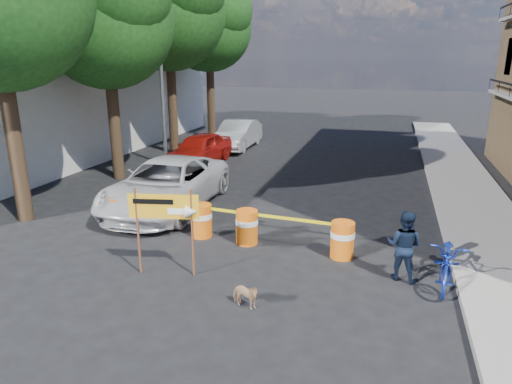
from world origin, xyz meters
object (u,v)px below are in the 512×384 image
Objects in this scene: detour_sign at (173,213)px; sedan_silver at (238,135)px; barrel_mid_right at (247,226)px; dog at (245,295)px; barrel_far_right at (342,239)px; sedan_red at (200,149)px; barrel_mid_left at (201,220)px; bicycle at (451,239)px; suv_white at (166,185)px; pedestrian at (404,246)px; barrel_far_left at (120,213)px.

sedan_silver is at bearing 91.45° from detour_sign.
dog is (0.91, -3.04, -0.20)m from barrel_mid_right.
sedan_red is at bearing 131.08° from barrel_far_right.
sedan_red is at bearing 113.34° from barrel_mid_left.
suv_white is (-8.03, 2.94, -0.26)m from bicycle.
pedestrian is 0.76× the size of bicycle.
barrel_far_right is 3.26m from dog.
bicycle reaches higher than pedestrian.
barrel_far_left is 1.00× the size of barrel_mid_right.
sedan_silver is (-6.71, 12.14, 0.25)m from barrel_far_right.
detour_sign reaches higher than sedan_silver.
barrel_far_left is 6.19m from barrel_far_right.
bicycle is 15.72m from sedan_silver.
sedan_red is at bearing 98.62° from detour_sign.
barrel_far_right is at bearing -61.79° from sedan_silver.
detour_sign is (-0.98, -2.13, 0.98)m from barrel_mid_right.
barrel_far_left reaches higher than dog.
barrel_mid_left is 8.70m from sedan_red.
detour_sign is at bearing -81.61° from barrel_mid_left.
barrel_far_left is 8.53m from bicycle.
barrel_mid_left is at bearing 175.15° from barrel_mid_right.
dog is at bearing -54.80° from barrel_mid_left.
barrel_mid_right is 2.46m from barrel_far_right.
bicycle reaches higher than dog.
sedan_red is (-5.67, 11.14, 0.42)m from dog.
detour_sign is at bearing 30.28° from pedestrian.
bicycle reaches higher than sedan_silver.
barrel_mid_right and barrel_far_right have the same top height.
detour_sign is 0.45× the size of sedan_silver.
sedan_red is at bearing 41.42° from dog.
sedan_red is (-4.76, 8.10, 0.22)m from barrel_mid_right.
pedestrian is 7.70m from suv_white.
detour_sign is 0.96× the size of bicycle.
barrel_mid_left is at bearing 49.64° from dog.
barrel_far_right is (6.19, -0.20, 0.00)m from barrel_far_left.
barrel_far_left is 0.45× the size of detour_sign.
sedan_silver is (-4.26, 11.96, 0.25)m from barrel_mid_right.
barrel_mid_right is 0.20× the size of sedan_silver.
barrel_far_right is 1.59m from pedestrian.
bicycle is 0.47× the size of sedan_silver.
barrel_mid_left is 1.32m from barrel_mid_right.
barrel_far_left is 1.43× the size of dog.
pedestrian reaches higher than barrel_far_right.
bicycle reaches higher than barrel_far_left.
suv_white reaches higher than dog.
suv_white reaches higher than barrel_far_left.
sedan_silver is at bearing 109.60° from barrel_mid_right.
barrel_far_left is 5.56m from dog.
sedan_red is at bearing -98.12° from sedan_silver.
barrel_far_left is 0.16× the size of suv_white.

